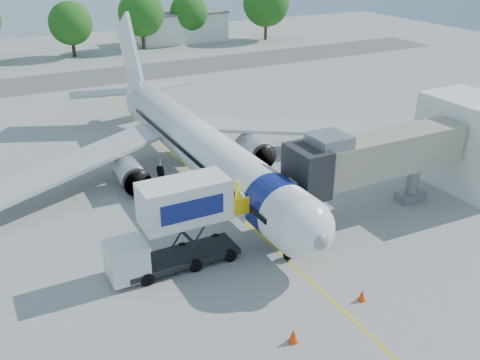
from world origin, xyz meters
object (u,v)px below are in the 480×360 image
jet_bridge (369,158)px  catering_hiloader (175,226)px  aircraft (197,145)px  ground_tug (341,337)px

jet_bridge → catering_hiloader: size_ratio=1.64×
aircraft → catering_hiloader: (-6.27, -11.12, -0.19)m
aircraft → jet_bridge: aircraft is taller
ground_tug → catering_hiloader: bearing=102.3°
catering_hiloader → ground_tug: (4.37, -10.33, -2.06)m
jet_bridge → aircraft: bearing=125.7°
aircraft → jet_bridge: (7.99, -11.12, 1.39)m
jet_bridge → ground_tug: size_ratio=3.87×
catering_hiloader → jet_bridge: bearing=0.0°
jet_bridge → ground_tug: 14.77m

